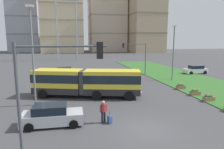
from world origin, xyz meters
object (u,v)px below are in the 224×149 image
at_px(car_navy_sedan, 65,72).
at_px(apartment_tower_centre, 107,17).
at_px(flower_planter_2, 195,92).
at_px(flower_planter_3, 181,86).
at_px(articulated_bus, 87,82).
at_px(rolling_suitcase, 110,119).
at_px(apartment_tower_westcentre, 62,14).
at_px(pedestrian_crossing, 103,110).
at_px(traffic_light_near_left, 48,83).
at_px(streetlight_median, 173,50).
at_px(apartment_tower_west, 24,18).
at_px(car_white_van, 195,70).
at_px(car_silver_hatch, 52,115).
at_px(flower_planter_1, 209,97).
at_px(traffic_light_far_right, 138,53).
at_px(streetlight_left, 33,52).
at_px(apartment_tower_eastcentre, 147,6).

height_order(car_navy_sedan, apartment_tower_centre, apartment_tower_centre).
relative_size(flower_planter_2, flower_planter_3, 1.00).
distance_m(articulated_bus, rolling_suitcase, 8.03).
distance_m(articulated_bus, apartment_tower_westcentre, 92.58).
bearing_deg(pedestrian_crossing, traffic_light_near_left, -125.30).
xyz_separation_m(car_navy_sedan, streetlight_median, (16.69, -7.57, 3.97)).
height_order(traffic_light_near_left, apartment_tower_west, apartment_tower_west).
relative_size(streetlight_median, apartment_tower_westcentre, 0.21).
bearing_deg(car_white_van, car_silver_hatch, -142.22).
xyz_separation_m(car_silver_hatch, flower_planter_2, (15.29, 5.22, -0.33)).
bearing_deg(pedestrian_crossing, articulated_bus, 94.48).
relative_size(flower_planter_2, apartment_tower_westcentre, 0.03).
relative_size(flower_planter_1, apartment_tower_westcentre, 0.03).
distance_m(rolling_suitcase, flower_planter_2, 12.48).
bearing_deg(apartment_tower_westcentre, streetlight_median, -77.12).
bearing_deg(apartment_tower_westcentre, traffic_light_near_left, -88.69).
height_order(car_silver_hatch, apartment_tower_west, apartment_tower_west).
distance_m(car_silver_hatch, apartment_tower_west, 115.16).
bearing_deg(flower_planter_2, apartment_tower_westcentre, 100.55).
height_order(flower_planter_2, flower_planter_3, same).
height_order(car_silver_hatch, apartment_tower_westcentre, apartment_tower_westcentre).
relative_size(traffic_light_far_right, streetlight_left, 0.62).
bearing_deg(streetlight_median, traffic_light_far_right, 123.62).
relative_size(articulated_bus, flower_planter_3, 10.92).
height_order(streetlight_left, apartment_tower_west, apartment_tower_west).
height_order(flower_planter_2, apartment_tower_eastcentre, apartment_tower_eastcentre).
relative_size(car_navy_sedan, flower_planter_2, 4.09).
height_order(flower_planter_1, apartment_tower_centre, apartment_tower_centre).
bearing_deg(car_white_van, car_navy_sedan, 174.06).
height_order(flower_planter_3, streetlight_left, streetlight_left).
relative_size(car_navy_sedan, pedestrian_crossing, 2.58).
relative_size(pedestrian_crossing, flower_planter_3, 1.58).
distance_m(flower_planter_1, streetlight_median, 12.18).
bearing_deg(flower_planter_3, streetlight_left, -169.86).
height_order(apartment_tower_west, apartment_tower_eastcentre, apartment_tower_eastcentre).
distance_m(car_navy_sedan, apartment_tower_west, 94.50).
relative_size(streetlight_left, apartment_tower_centre, 0.23).
distance_m(car_silver_hatch, apartment_tower_eastcentre, 104.54).
bearing_deg(traffic_light_far_right, flower_planter_3, -80.49).
distance_m(pedestrian_crossing, flower_planter_2, 12.81).
xyz_separation_m(car_navy_sedan, flower_planter_1, (14.79, -18.80, -0.33)).
bearing_deg(apartment_tower_westcentre, rolling_suitcase, -86.41).
relative_size(pedestrian_crossing, rolling_suitcase, 1.79).
distance_m(car_white_van, pedestrian_crossing, 28.64).
bearing_deg(traffic_light_far_right, rolling_suitcase, -114.07).
xyz_separation_m(car_navy_sedan, flower_planter_2, (14.79, -16.47, -0.33)).
distance_m(articulated_bus, flower_planter_1, 12.97).
bearing_deg(apartment_tower_centre, car_navy_sedan, -105.18).
distance_m(flower_planter_3, apartment_tower_centre, 100.16).
distance_m(car_navy_sedan, traffic_light_near_left, 27.01).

